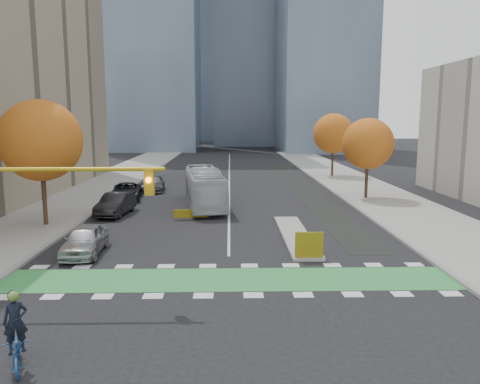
{
  "coord_description": "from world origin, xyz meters",
  "views": [
    {
      "loc": [
        0.08,
        -18.22,
        6.98
      ],
      "look_at": [
        0.63,
        7.2,
        3.0
      ],
      "focal_mm": 35.0,
      "sensor_mm": 36.0,
      "label": 1
    }
  ],
  "objects_px": {
    "tree_west": "(41,141)",
    "parked_car_d": "(126,191)",
    "cyclist": "(17,343)",
    "hazard_board": "(309,245)",
    "parked_car_c": "(154,184)",
    "traffic_signal_west": "(20,197)",
    "parked_car_b": "(116,204)",
    "tree_east_far": "(333,134)",
    "parked_car_a": "(85,240)",
    "tree_east_near": "(368,144)",
    "bus": "(205,187)"
  },
  "relations": [
    {
      "from": "tree_west",
      "to": "parked_car_d",
      "type": "height_order",
      "value": "tree_west"
    },
    {
      "from": "cyclist",
      "to": "parked_car_d",
      "type": "height_order",
      "value": "cyclist"
    },
    {
      "from": "hazard_board",
      "to": "parked_car_c",
      "type": "bearing_deg",
      "value": 116.34
    },
    {
      "from": "hazard_board",
      "to": "parked_car_c",
      "type": "relative_size",
      "value": 0.29
    },
    {
      "from": "traffic_signal_west",
      "to": "parked_car_b",
      "type": "bearing_deg",
      "value": 91.38
    },
    {
      "from": "tree_east_far",
      "to": "parked_car_c",
      "type": "bearing_deg",
      "value": -151.51
    },
    {
      "from": "traffic_signal_west",
      "to": "parked_car_d",
      "type": "bearing_deg",
      "value": 92.7
    },
    {
      "from": "tree_west",
      "to": "parked_car_c",
      "type": "xyz_separation_m",
      "value": [
        4.61,
        15.2,
        -4.91
      ]
    },
    {
      "from": "tree_east_far",
      "to": "parked_car_d",
      "type": "relative_size",
      "value": 1.45
    },
    {
      "from": "tree_east_far",
      "to": "traffic_signal_west",
      "type": "bearing_deg",
      "value": -117.95
    },
    {
      "from": "hazard_board",
      "to": "parked_car_d",
      "type": "bearing_deg",
      "value": 125.83
    },
    {
      "from": "tree_east_far",
      "to": "parked_car_a",
      "type": "xyz_separation_m",
      "value": [
        -19.98,
        -32.46,
        -4.48
      ]
    },
    {
      "from": "parked_car_d",
      "to": "parked_car_b",
      "type": "bearing_deg",
      "value": -90.99
    },
    {
      "from": "tree_west",
      "to": "tree_east_near",
      "type": "distance_m",
      "value": 26.01
    },
    {
      "from": "tree_east_far",
      "to": "cyclist",
      "type": "xyz_separation_m",
      "value": [
        -18.42,
        -43.8,
        -4.48
      ]
    },
    {
      "from": "tree_west",
      "to": "bus",
      "type": "bearing_deg",
      "value": 35.32
    },
    {
      "from": "tree_west",
      "to": "parked_car_a",
      "type": "height_order",
      "value": "tree_west"
    },
    {
      "from": "tree_east_far",
      "to": "parked_car_c",
      "type": "height_order",
      "value": "tree_east_far"
    },
    {
      "from": "parked_car_b",
      "to": "parked_car_d",
      "type": "relative_size",
      "value": 0.92
    },
    {
      "from": "tree_west",
      "to": "tree_east_far",
      "type": "bearing_deg",
      "value": 46.7
    },
    {
      "from": "tree_east_near",
      "to": "parked_car_b",
      "type": "height_order",
      "value": "tree_east_near"
    },
    {
      "from": "tree_west",
      "to": "parked_car_b",
      "type": "height_order",
      "value": "tree_west"
    },
    {
      "from": "hazard_board",
      "to": "cyclist",
      "type": "bearing_deg",
      "value": -134.78
    },
    {
      "from": "traffic_signal_west",
      "to": "parked_car_a",
      "type": "relative_size",
      "value": 1.91
    },
    {
      "from": "parked_car_b",
      "to": "traffic_signal_west",
      "type": "bearing_deg",
      "value": -82.74
    },
    {
      "from": "parked_car_c",
      "to": "bus",
      "type": "bearing_deg",
      "value": -60.67
    },
    {
      "from": "bus",
      "to": "cyclist",
      "type": "bearing_deg",
      "value": -106.65
    },
    {
      "from": "tree_east_near",
      "to": "bus",
      "type": "distance_m",
      "value": 14.66
    },
    {
      "from": "tree_west",
      "to": "parked_car_d",
      "type": "relative_size",
      "value": 1.56
    },
    {
      "from": "bus",
      "to": "parked_car_d",
      "type": "height_order",
      "value": "bus"
    },
    {
      "from": "cyclist",
      "to": "parked_car_b",
      "type": "distance_m",
      "value": 21.58
    },
    {
      "from": "traffic_signal_west",
      "to": "parked_car_b",
      "type": "xyz_separation_m",
      "value": [
        -0.39,
        16.16,
        -3.23
      ]
    },
    {
      "from": "traffic_signal_west",
      "to": "cyclist",
      "type": "bearing_deg",
      "value": -69.16
    },
    {
      "from": "parked_car_a",
      "to": "parked_car_b",
      "type": "distance_m",
      "value": 10.14
    },
    {
      "from": "hazard_board",
      "to": "traffic_signal_west",
      "type": "distance_m",
      "value": 13.23
    },
    {
      "from": "hazard_board",
      "to": "parked_car_a",
      "type": "height_order",
      "value": "parked_car_a"
    },
    {
      "from": "parked_car_a",
      "to": "parked_car_c",
      "type": "xyz_separation_m",
      "value": [
        0.09,
        21.66,
        -0.05
      ]
    },
    {
      "from": "hazard_board",
      "to": "parked_car_a",
      "type": "relative_size",
      "value": 0.31
    },
    {
      "from": "hazard_board",
      "to": "tree_west",
      "type": "relative_size",
      "value": 0.17
    },
    {
      "from": "traffic_signal_west",
      "to": "parked_car_d",
      "type": "distance_m",
      "value": 22.98
    },
    {
      "from": "bus",
      "to": "parked_car_d",
      "type": "relative_size",
      "value": 2.09
    },
    {
      "from": "cyclist",
      "to": "parked_car_a",
      "type": "bearing_deg",
      "value": 74.89
    },
    {
      "from": "hazard_board",
      "to": "tree_west",
      "type": "height_order",
      "value": "tree_west"
    },
    {
      "from": "parked_car_c",
      "to": "cyclist",
      "type": "bearing_deg",
      "value": -91.86
    },
    {
      "from": "parked_car_d",
      "to": "bus",
      "type": "bearing_deg",
      "value": -30.75
    },
    {
      "from": "hazard_board",
      "to": "parked_car_b",
      "type": "xyz_separation_m",
      "value": [
        -12.32,
        11.45,
        0.0
      ]
    },
    {
      "from": "traffic_signal_west",
      "to": "parked_car_c",
      "type": "relative_size",
      "value": 1.75
    },
    {
      "from": "tree_east_near",
      "to": "tree_east_far",
      "type": "relative_size",
      "value": 0.92
    },
    {
      "from": "parked_car_d",
      "to": "traffic_signal_west",
      "type": "bearing_deg",
      "value": -94.22
    },
    {
      "from": "parked_car_a",
      "to": "hazard_board",
      "type": "bearing_deg",
      "value": -9.04
    }
  ]
}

